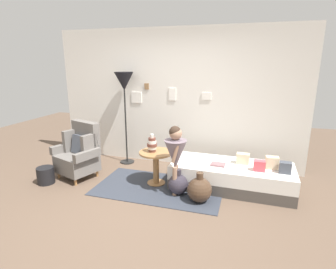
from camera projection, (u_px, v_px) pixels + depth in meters
The scene contains 17 objects.
ground_plane at pixel (138, 210), 3.73m from camera, with size 12.00×12.00×0.00m, color brown.
gallery_wall at pixel (176, 98), 5.20m from camera, with size 4.80×0.12×2.60m.
rug at pixel (159, 188), 4.39m from camera, with size 2.03×1.14×0.01m, color #333842.
armchair at pixel (80, 153), 4.74m from camera, with size 0.87×0.76×0.97m.
daybed at pixel (231, 176), 4.35m from camera, with size 1.92×0.84×0.40m.
pillow_head at pixel (285, 168), 3.96m from camera, with size 0.16×0.12×0.17m, color #474C56.
pillow_mid at pixel (272, 163), 4.12m from camera, with size 0.19×0.12×0.19m, color beige.
pillow_back at pixel (259, 166), 4.04m from camera, with size 0.16×0.12×0.16m, color #D64C56.
pillow_extra at pixel (243, 159), 4.32m from camera, with size 0.20×0.12×0.17m, color beige.
side_table at pixel (156, 161), 4.46m from camera, with size 0.55×0.55×0.56m.
vase_striped at pixel (152, 144), 4.38m from camera, with size 0.16×0.16×0.30m.
floor_lamp at pixel (124, 85), 5.12m from camera, with size 0.36×0.36×1.80m.
person_child at pixel (176, 152), 4.01m from camera, with size 0.34×0.34×1.08m.
book_on_daybed at pixel (218, 164), 4.26m from camera, with size 0.22×0.16×0.03m, color #8F656A.
demijohn_near at pixel (178, 184), 4.16m from camera, with size 0.32×0.32×0.40m.
demijohn_far at pixel (199, 190), 3.93m from camera, with size 0.36×0.36×0.45m.
magazine_basket at pixel (46, 175), 4.54m from camera, with size 0.28×0.28×0.28m, color black.
Camera 1 is at (1.38, -3.06, 1.98)m, focal length 28.95 mm.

